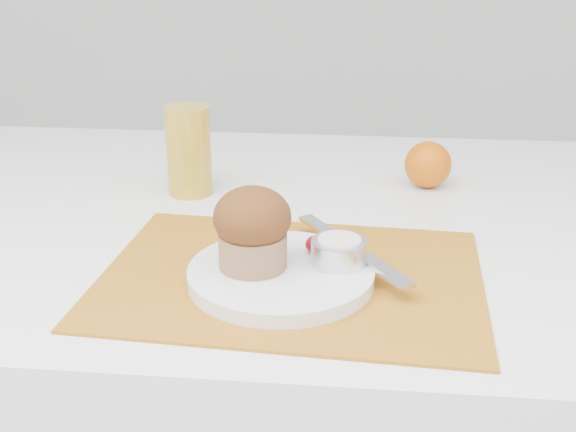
# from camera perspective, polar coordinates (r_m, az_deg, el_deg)

# --- Properties ---
(table) EXTENTS (1.20, 0.80, 0.75)m
(table) POSITION_cam_1_polar(r_m,az_deg,el_deg) (1.20, -0.82, -16.60)
(table) COLOR white
(table) RESTS_ON ground
(placemat) EXTENTS (0.45, 0.34, 0.00)m
(placemat) POSITION_cam_1_polar(r_m,az_deg,el_deg) (0.82, 0.26, -4.82)
(placemat) COLOR #A96517
(placemat) RESTS_ON table
(plate) EXTENTS (0.25, 0.25, 0.02)m
(plate) POSITION_cam_1_polar(r_m,az_deg,el_deg) (0.80, -0.57, -4.66)
(plate) COLOR white
(plate) RESTS_ON placemat
(ramekin) EXTENTS (0.07, 0.07, 0.03)m
(ramekin) POSITION_cam_1_polar(r_m,az_deg,el_deg) (0.81, 4.04, -2.84)
(ramekin) COLOR silver
(ramekin) RESTS_ON plate
(cream) EXTENTS (0.05, 0.05, 0.01)m
(cream) POSITION_cam_1_polar(r_m,az_deg,el_deg) (0.80, 4.07, -1.97)
(cream) COLOR white
(cream) RESTS_ON ramekin
(raspberry_near) EXTENTS (0.02, 0.02, 0.02)m
(raspberry_near) POSITION_cam_1_polar(r_m,az_deg,el_deg) (0.83, 2.11, -2.24)
(raspberry_near) COLOR #5C020A
(raspberry_near) RESTS_ON plate
(raspberry_far) EXTENTS (0.02, 0.02, 0.02)m
(raspberry_far) POSITION_cam_1_polar(r_m,az_deg,el_deg) (0.83, 2.84, -2.23)
(raspberry_far) COLOR #5E0210
(raspberry_far) RESTS_ON plate
(butter_knife) EXTENTS (0.14, 0.19, 0.01)m
(butter_knife) POSITION_cam_1_polar(r_m,az_deg,el_deg) (0.84, 5.06, -2.57)
(butter_knife) COLOR #B9BCC2
(butter_knife) RESTS_ON plate
(orange) EXTENTS (0.07, 0.07, 0.07)m
(orange) POSITION_cam_1_polar(r_m,az_deg,el_deg) (1.11, 11.00, 4.01)
(orange) COLOR #CB5A07
(orange) RESTS_ON table
(juice_glass) EXTENTS (0.08, 0.08, 0.13)m
(juice_glass) POSITION_cam_1_polar(r_m,az_deg,el_deg) (1.06, -7.85, 5.13)
(juice_glass) COLOR gold
(juice_glass) RESTS_ON table
(muffin) EXTENTS (0.09, 0.09, 0.09)m
(muffin) POSITION_cam_1_polar(r_m,az_deg,el_deg) (0.78, -2.83, -0.93)
(muffin) COLOR #986B49
(muffin) RESTS_ON plate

